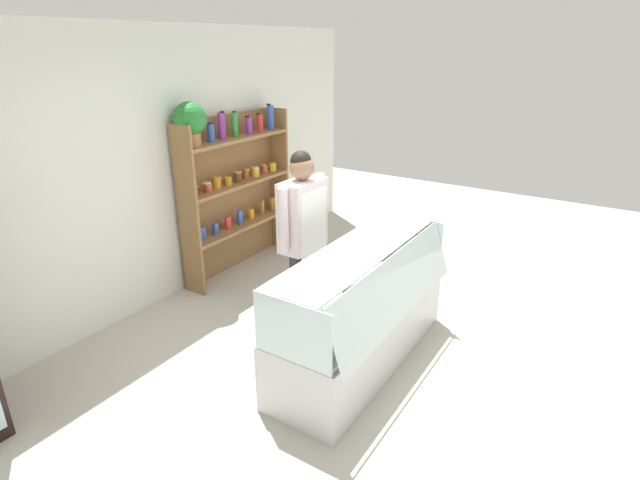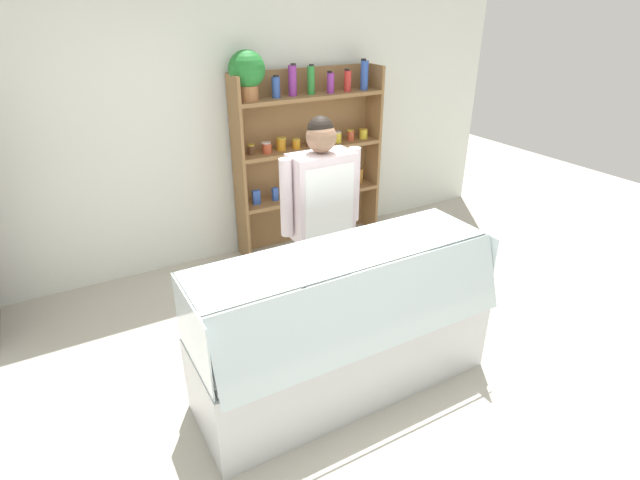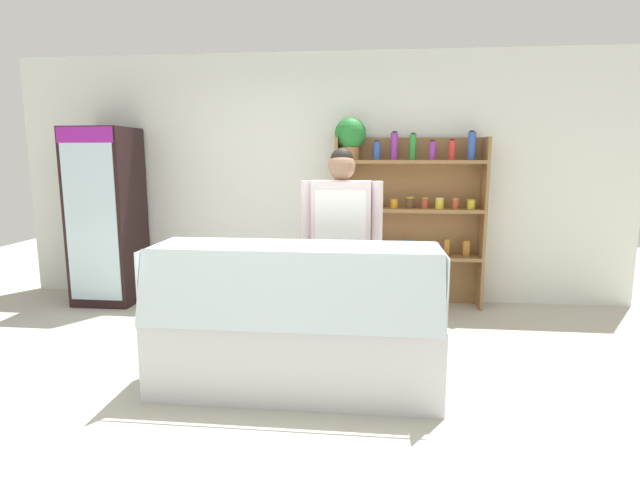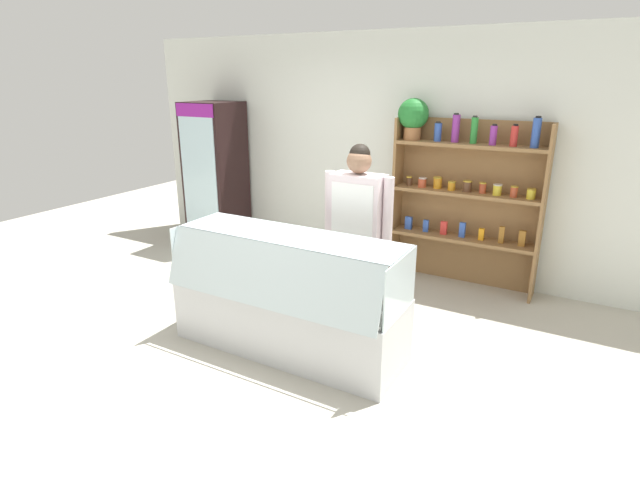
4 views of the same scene
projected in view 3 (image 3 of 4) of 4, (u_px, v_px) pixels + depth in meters
The scene contains 6 objects.
ground_plane at pixel (282, 386), 3.50m from camera, with size 12.00×12.00×0.00m, color #B7B2A3.
back_wall at pixel (318, 179), 5.55m from camera, with size 6.80×0.10×2.70m, color silver.
drinks_fridge at pixel (107, 216), 5.44m from camera, with size 0.64×0.64×1.90m.
shelving_unit at pixel (397, 198), 5.29m from camera, with size 1.57×0.33×2.00m.
deli_display_case at pixel (295, 345), 3.43m from camera, with size 1.95×0.72×1.01m.
shop_clerk at pixel (341, 232), 4.03m from camera, with size 0.66×0.25×1.66m.
Camera 3 is at (0.62, -3.24, 1.60)m, focal length 28.00 mm.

